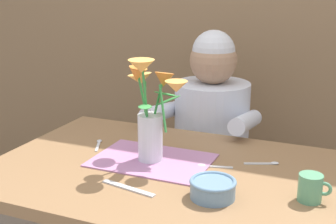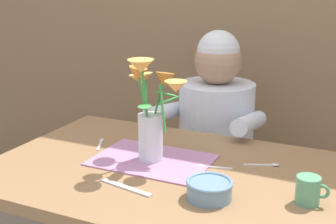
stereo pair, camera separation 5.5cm
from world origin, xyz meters
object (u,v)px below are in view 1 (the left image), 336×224
Objects in this scene: seated_person at (210,153)px; dinner_knife at (128,188)px; flower_vase at (151,108)px; coffee_cup at (311,188)px; ceramic_bowl at (213,188)px.

seated_person is 5.97× the size of dinner_knife.
flower_vase is 3.94× the size of coffee_cup.
dinner_knife is at bearing -165.33° from coffee_cup.
ceramic_bowl is at bearing -33.06° from flower_vase.
seated_person is 3.10× the size of flower_vase.
seated_person is 0.82m from dinner_knife.
seated_person is at bearing 86.73° from flower_vase.
seated_person is 0.69m from flower_vase.
dinner_knife is at bearing -169.79° from ceramic_bowl.
ceramic_bowl is at bearing -75.86° from seated_person.
coffee_cup is (0.54, -0.09, -0.15)m from flower_vase.
ceramic_bowl is 0.27m from coffee_cup.
flower_vase is at bearing 107.76° from dinner_knife.
flower_vase is 1.93× the size of dinner_knife.
coffee_cup is at bearing -9.75° from flower_vase.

